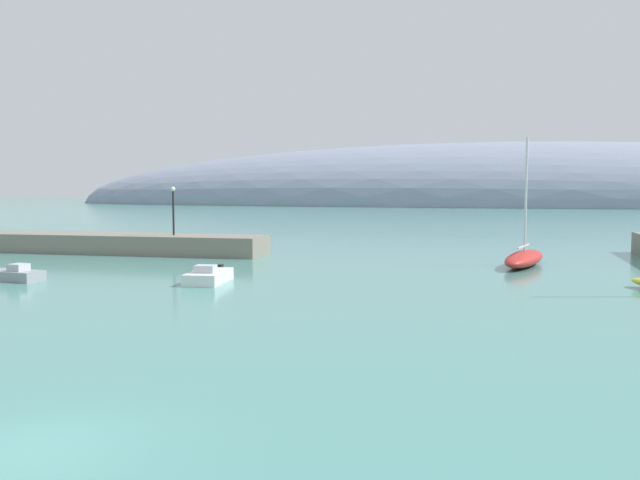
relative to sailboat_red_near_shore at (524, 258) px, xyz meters
The scene contains 7 objects.
water 36.44m from the sailboat_red_near_shore, 106.40° to the right, with size 600.00×600.00×0.00m, color teal.
breakwater_rocks 32.47m from the sailboat_red_near_shore, behind, with size 26.45×4.39×1.53m, color gray.
distant_ridge 166.59m from the sailboat_red_near_shore, 92.35° to the left, with size 292.10×67.15×39.64m, color gray.
sailboat_red_near_shore is the anchor object (origin of this frame).
motorboat_grey_foreground 32.05m from the sailboat_red_near_shore, 151.73° to the right, with size 4.22×1.75×0.98m.
motorboat_white_alongside_breakwater 21.39m from the sailboat_red_near_shore, 143.11° to the right, with size 2.36×4.39×1.03m.
harbor_lamp_post 26.80m from the sailboat_red_near_shore, behind, with size 0.36×0.36×3.83m.
Camera 1 is at (8.85, -10.34, 5.18)m, focal length 36.21 mm.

